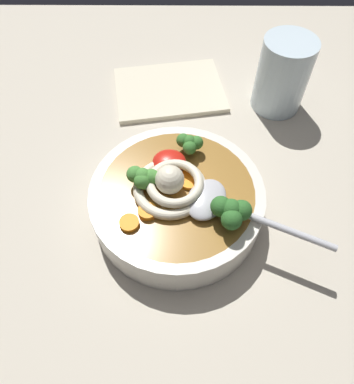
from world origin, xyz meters
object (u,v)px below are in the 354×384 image
object	(u,v)px
noodle_pile	(171,183)
drinking_glass	(283,75)
folded_napkin	(169,90)
soup_bowl	(177,203)
soup_spoon	(217,204)

from	to	relation	value
noodle_pile	drinking_glass	distance (cm)	26.47
folded_napkin	soup_bowl	bearing A→B (deg)	-86.61
drinking_glass	soup_bowl	bearing A→B (deg)	-126.93
soup_spoon	drinking_glass	bearing A→B (deg)	88.77
noodle_pile	folded_napkin	size ratio (longest dim) A/B	0.55
noodle_pile	soup_spoon	xyz separation A→B (cm)	(5.37, -2.60, -0.42)
drinking_glass	folded_napkin	bearing A→B (deg)	170.54
soup_spoon	drinking_glass	world-z (taller)	drinking_glass
soup_bowl	noodle_pile	size ratio (longest dim) A/B	2.20
soup_bowl	folded_napkin	xyz separation A→B (cm)	(-1.42, 24.00, -2.16)
soup_bowl	noodle_pile	world-z (taller)	noodle_pile
folded_napkin	drinking_glass	bearing A→B (deg)	-9.46
noodle_pile	soup_spoon	bearing A→B (deg)	-25.83
soup_bowl	drinking_glass	xyz separation A→B (cm)	(15.87, 21.11, 3.13)
noodle_pile	soup_bowl	bearing A→B (deg)	-34.22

